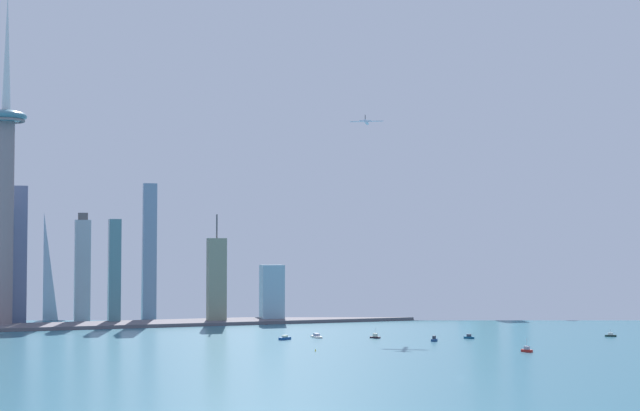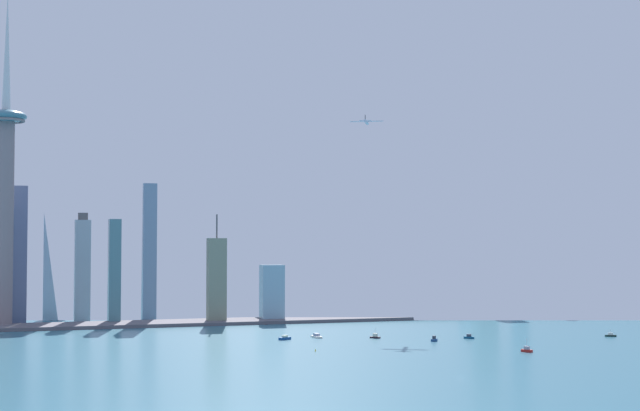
{
  "view_description": "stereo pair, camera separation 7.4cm",
  "coord_description": "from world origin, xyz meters",
  "px_view_note": "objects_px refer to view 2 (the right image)",
  "views": [
    {
      "loc": [
        -262.72,
        -521.97,
        84.11
      ],
      "look_at": [
        39.49,
        411.19,
        125.27
      ],
      "focal_mm": 51.22,
      "sensor_mm": 36.0,
      "label": 1
    },
    {
      "loc": [
        -262.65,
        -521.99,
        84.11
      ],
      "look_at": [
        39.49,
        411.19,
        125.27
      ],
      "focal_mm": 51.22,
      "sensor_mm": 36.0,
      "label": 2
    }
  ],
  "objects_px": {
    "skyscraper_0": "(114,272)",
    "boat_2": "(316,336)",
    "boat_4": "(375,336)",
    "observation_tower": "(5,179)",
    "skyscraper_5": "(217,281)",
    "skyscraper_1": "(82,270)",
    "skyscraper_4": "(485,269)",
    "skyscraper_11": "(148,252)",
    "skyscraper_13": "(266,285)",
    "skyscraper_2": "(55,249)",
    "boat_3": "(434,339)",
    "boat_1": "(611,335)",
    "skyscraper_9": "(520,248)",
    "boat_0": "(285,338)",
    "skyscraper_10": "(17,255)",
    "boat_6": "(527,350)",
    "skyscraper_8": "(469,294)",
    "skyscraper_7": "(272,293)",
    "airplane": "(367,122)",
    "channel_buoy_0": "(315,350)",
    "boat_5": "(469,337)"
  },
  "relations": [
    {
      "from": "observation_tower",
      "to": "skyscraper_4",
      "type": "bearing_deg",
      "value": 2.14
    },
    {
      "from": "skyscraper_5",
      "to": "skyscraper_1",
      "type": "bearing_deg",
      "value": 155.41
    },
    {
      "from": "skyscraper_13",
      "to": "boat_5",
      "type": "height_order",
      "value": "skyscraper_13"
    },
    {
      "from": "skyscraper_0",
      "to": "boat_2",
      "type": "xyz_separation_m",
      "value": [
        159.87,
        -196.21,
        -53.54
      ]
    },
    {
      "from": "skyscraper_8",
      "to": "boat_6",
      "type": "height_order",
      "value": "skyscraper_8"
    },
    {
      "from": "skyscraper_0",
      "to": "skyscraper_13",
      "type": "bearing_deg",
      "value": 18.22
    },
    {
      "from": "skyscraper_11",
      "to": "skyscraper_8",
      "type": "bearing_deg",
      "value": 3.7
    },
    {
      "from": "skyscraper_1",
      "to": "boat_3",
      "type": "xyz_separation_m",
      "value": [
        277.68,
        -292.13,
        -54.58
      ]
    },
    {
      "from": "observation_tower",
      "to": "skyscraper_7",
      "type": "relative_size",
      "value": 5.6
    },
    {
      "from": "boat_3",
      "to": "boat_6",
      "type": "xyz_separation_m",
      "value": [
        35.52,
        -92.74,
        -0.09
      ]
    },
    {
      "from": "skyscraper_2",
      "to": "skyscraper_8",
      "type": "xyz_separation_m",
      "value": [
        503.89,
        -11.64,
        -58.46
      ]
    },
    {
      "from": "skyscraper_7",
      "to": "boat_2",
      "type": "relative_size",
      "value": 3.81
    },
    {
      "from": "boat_2",
      "to": "airplane",
      "type": "xyz_separation_m",
      "value": [
        103.32,
        143.46,
        214.85
      ]
    },
    {
      "from": "skyscraper_1",
      "to": "skyscraper_4",
      "type": "height_order",
      "value": "skyscraper_1"
    },
    {
      "from": "skyscraper_7",
      "to": "skyscraper_4",
      "type": "bearing_deg",
      "value": 7.21
    },
    {
      "from": "skyscraper_5",
      "to": "boat_3",
      "type": "height_order",
      "value": "skyscraper_5"
    },
    {
      "from": "boat_0",
      "to": "channel_buoy_0",
      "type": "xyz_separation_m",
      "value": [
        -0.62,
        -90.38,
        -0.34
      ]
    },
    {
      "from": "skyscraper_11",
      "to": "skyscraper_13",
      "type": "relative_size",
      "value": 2.11
    },
    {
      "from": "skyscraper_1",
      "to": "boat_5",
      "type": "distance_m",
      "value": 426.98
    },
    {
      "from": "skyscraper_10",
      "to": "boat_6",
      "type": "relative_size",
      "value": 13.29
    },
    {
      "from": "skyscraper_0",
      "to": "boat_2",
      "type": "height_order",
      "value": "skyscraper_0"
    },
    {
      "from": "skyscraper_5",
      "to": "boat_0",
      "type": "xyz_separation_m",
      "value": [
        24.59,
        -178.88,
        -43.65
      ]
    },
    {
      "from": "skyscraper_10",
      "to": "boat_0",
      "type": "relative_size",
      "value": 11.89
    },
    {
      "from": "boat_6",
      "to": "skyscraper_7",
      "type": "bearing_deg",
      "value": -9.17
    },
    {
      "from": "skyscraper_0",
      "to": "skyscraper_8",
      "type": "xyz_separation_m",
      "value": [
        445.92,
        65.32,
        -34.89
      ]
    },
    {
      "from": "skyscraper_9",
      "to": "skyscraper_11",
      "type": "bearing_deg",
      "value": -175.3
    },
    {
      "from": "boat_3",
      "to": "boat_1",
      "type": "bearing_deg",
      "value": -39.85
    },
    {
      "from": "boat_1",
      "to": "airplane",
      "type": "bearing_deg",
      "value": -34.78
    },
    {
      "from": "skyscraper_0",
      "to": "skyscraper_4",
      "type": "height_order",
      "value": "skyscraper_0"
    },
    {
      "from": "observation_tower",
      "to": "skyscraper_8",
      "type": "relative_size",
      "value": 8.54
    },
    {
      "from": "skyscraper_9",
      "to": "skyscraper_11",
      "type": "xyz_separation_m",
      "value": [
        -487.4,
        -40.07,
        -3.06
      ]
    },
    {
      "from": "observation_tower",
      "to": "skyscraper_0",
      "type": "height_order",
      "value": "observation_tower"
    },
    {
      "from": "boat_6",
      "to": "airplane",
      "type": "bearing_deg",
      "value": -24.98
    },
    {
      "from": "skyscraper_2",
      "to": "airplane",
      "type": "bearing_deg",
      "value": -21.99
    },
    {
      "from": "observation_tower",
      "to": "boat_3",
      "type": "height_order",
      "value": "observation_tower"
    },
    {
      "from": "boat_1",
      "to": "boat_3",
      "type": "xyz_separation_m",
      "value": [
        -169.43,
        12.58,
        0.48
      ]
    },
    {
      "from": "observation_tower",
      "to": "skyscraper_2",
      "type": "bearing_deg",
      "value": 57.99
    },
    {
      "from": "boat_2",
      "to": "boat_1",
      "type": "bearing_deg",
      "value": -107.35
    },
    {
      "from": "skyscraper_9",
      "to": "boat_1",
      "type": "relative_size",
      "value": 17.12
    },
    {
      "from": "skyscraper_5",
      "to": "observation_tower",
      "type": "bearing_deg",
      "value": 174.66
    },
    {
      "from": "boat_4",
      "to": "skyscraper_9",
      "type": "bearing_deg",
      "value": 86.53
    },
    {
      "from": "boat_4",
      "to": "observation_tower",
      "type": "bearing_deg",
      "value": -169.83
    },
    {
      "from": "skyscraper_0",
      "to": "skyscraper_11",
      "type": "height_order",
      "value": "skyscraper_11"
    },
    {
      "from": "skyscraper_13",
      "to": "skyscraper_9",
      "type": "bearing_deg",
      "value": 3.33
    },
    {
      "from": "skyscraper_2",
      "to": "skyscraper_1",
      "type": "bearing_deg",
      "value": -56.2
    },
    {
      "from": "skyscraper_9",
      "to": "boat_0",
      "type": "bearing_deg",
      "value": -144.63
    },
    {
      "from": "skyscraper_11",
      "to": "boat_6",
      "type": "distance_m",
      "value": 463.54
    },
    {
      "from": "boat_0",
      "to": "boat_3",
      "type": "bearing_deg",
      "value": 128.26
    },
    {
      "from": "skyscraper_0",
      "to": "boat_1",
      "type": "bearing_deg",
      "value": -32.83
    },
    {
      "from": "observation_tower",
      "to": "boat_1",
      "type": "height_order",
      "value": "observation_tower"
    }
  ]
}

